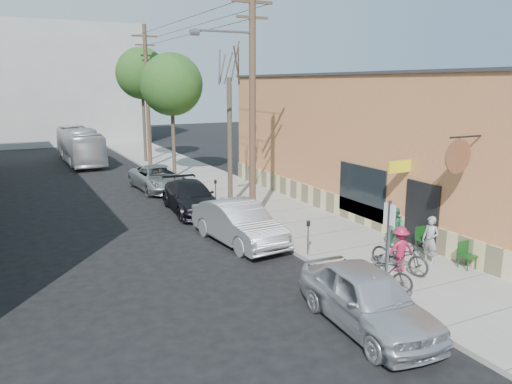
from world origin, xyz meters
name	(u,v)px	position (x,y,z in m)	size (l,w,h in m)	color
ground	(253,270)	(0.00, 0.00, 0.00)	(120.00, 120.00, 0.00)	black
sidewalk	(233,193)	(4.25, 11.00, 0.07)	(4.50, 58.00, 0.15)	gray
cafe_building	(372,143)	(8.99, 4.99, 3.30)	(6.60, 20.20, 6.61)	#BC7345
end_cap_building	(52,85)	(-2.00, 42.00, 6.00)	(18.00, 8.00, 12.00)	#A2A29D
sign_post	(388,239)	(2.35, -3.80, 1.83)	(0.07, 0.45, 2.80)	slate
parking_meter_near	(308,232)	(2.25, 0.15, 0.98)	(0.14, 0.14, 1.24)	slate
parking_meter_far	(216,188)	(2.25, 8.70, 0.98)	(0.14, 0.14, 1.24)	slate
utility_pole_near	(251,101)	(2.39, 4.94, 5.41)	(3.57, 0.28, 10.00)	#503A28
utility_pole_far	(147,95)	(2.45, 21.73, 5.34)	(1.80, 0.28, 10.00)	#503A28
tree_bare	(230,143)	(2.80, 8.12, 3.28)	(0.24, 0.24, 6.26)	#44392C
tree_leafy_mid	(172,85)	(2.80, 17.08, 6.04)	(3.95, 3.95, 7.89)	#44392C
tree_leafy_far	(142,74)	(2.80, 24.36, 6.85)	(3.89, 3.89, 8.67)	#44392C
patio_chair_a	(424,240)	(6.20, -1.46, 0.59)	(0.50, 0.50, 0.88)	#103B13
patio_chair_b	(468,256)	(6.19, -3.39, 0.59)	(0.50, 0.50, 0.88)	#103B13
patron_grey	(430,240)	(5.49, -2.41, 0.96)	(0.59, 0.39, 1.62)	gray
patron_green	(395,228)	(5.51, -0.69, 0.92)	(0.75, 0.58, 1.54)	#307951
cyclist	(400,249)	(4.02, -2.55, 0.90)	(0.97, 0.56, 1.50)	maroon
cyclist_bike	(400,255)	(4.02, -2.55, 0.69)	(0.72, 2.05, 1.08)	black
parked_bike_a	(386,274)	(2.60, -3.51, 0.65)	(0.47, 1.67, 1.00)	black
parked_bike_b	(378,272)	(2.56, -3.22, 0.62)	(0.62, 1.77, 0.93)	slate
car_0	(367,298)	(0.80, -4.87, 0.79)	(1.87, 4.65, 1.58)	silver
car_1	(239,223)	(0.80, 2.87, 0.81)	(1.72, 4.93, 1.63)	silver
car_2	(191,197)	(0.80, 8.35, 0.73)	(2.05, 5.03, 1.46)	black
car_3	(158,178)	(0.80, 13.94, 0.71)	(2.37, 5.14, 1.43)	#95999C
bus	(80,146)	(-1.74, 26.74, 1.35)	(2.28, 9.73, 2.71)	silver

